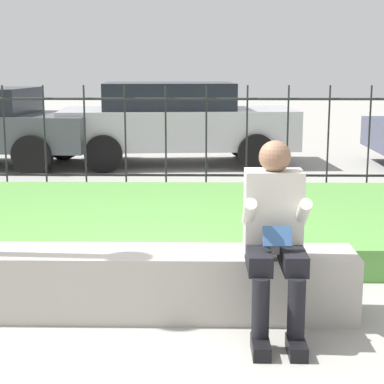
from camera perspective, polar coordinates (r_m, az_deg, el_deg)
ground_plane at (r=4.68m, az=-5.25°, el=-10.77°), size 60.00×60.00×0.00m
stone_bench at (r=4.59m, az=-3.85°, el=-8.38°), size 2.90×0.46×0.47m
person_seated_reader at (r=4.21m, az=7.36°, el=-3.35°), size 0.42×0.73×1.27m
grass_berm at (r=6.76m, az=-3.24°, el=-2.59°), size 10.06×3.08×0.27m
iron_fence at (r=8.55m, az=-2.34°, el=4.70°), size 8.06×0.03×1.49m
car_parked_center at (r=11.47m, az=-1.42°, el=6.31°), size 4.22×2.12×1.45m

